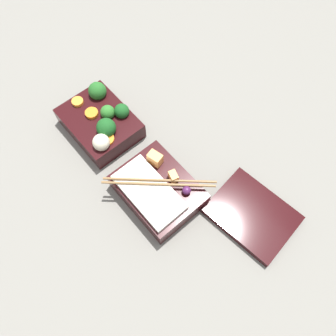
% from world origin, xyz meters
% --- Properties ---
extents(ground_plane, '(3.00, 3.00, 0.00)m').
position_xyz_m(ground_plane, '(0.00, 0.00, 0.00)').
color(ground_plane, slate).
extents(bento_tray_vegetable, '(0.17, 0.13, 0.08)m').
position_xyz_m(bento_tray_vegetable, '(-0.10, 0.01, 0.03)').
color(bento_tray_vegetable, black).
rests_on(bento_tray_vegetable, ground_plane).
extents(bento_tray_rice, '(0.17, 0.17, 0.07)m').
position_xyz_m(bento_tray_rice, '(0.11, 0.00, 0.03)').
color(bento_tray_rice, black).
rests_on(bento_tray_rice, ground_plane).
extents(bento_lid, '(0.18, 0.15, 0.02)m').
position_xyz_m(bento_lid, '(0.27, 0.12, 0.01)').
color(bento_lid, black).
rests_on(bento_lid, ground_plane).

